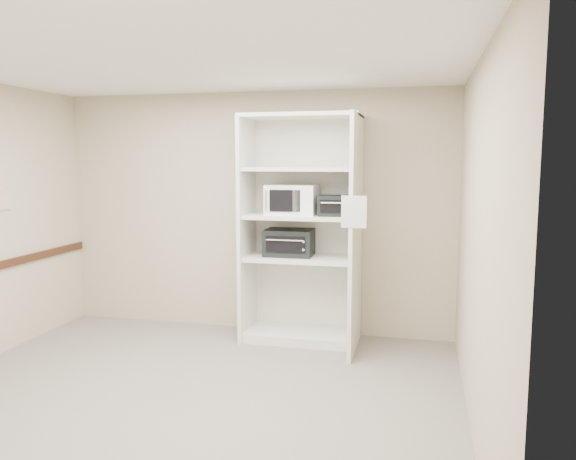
% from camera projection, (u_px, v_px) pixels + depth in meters
% --- Properties ---
extents(floor, '(4.50, 4.00, 0.01)m').
position_uv_depth(floor, '(184.00, 398.00, 4.62)').
color(floor, slate).
rests_on(floor, ground).
extents(ceiling, '(4.50, 4.00, 0.01)m').
position_uv_depth(ceiling, '(176.00, 60.00, 4.28)').
color(ceiling, white).
extents(wall_back, '(4.50, 0.02, 2.70)m').
position_uv_depth(wall_back, '(254.00, 213.00, 6.38)').
color(wall_back, tan).
rests_on(wall_back, ground).
extents(wall_right, '(0.02, 4.00, 2.70)m').
position_uv_depth(wall_right, '(478.00, 245.00, 3.93)').
color(wall_right, tan).
rests_on(wall_right, ground).
extents(shelving_unit, '(1.24, 0.92, 2.42)m').
position_uv_depth(shelving_unit, '(305.00, 237.00, 5.97)').
color(shelving_unit, silver).
rests_on(shelving_unit, floor).
extents(microwave, '(0.53, 0.40, 0.31)m').
position_uv_depth(microwave, '(292.00, 200.00, 5.96)').
color(microwave, white).
rests_on(microwave, shelving_unit).
extents(toaster_oven_upper, '(0.39, 0.31, 0.21)m').
position_uv_depth(toaster_oven_upper, '(336.00, 206.00, 5.81)').
color(toaster_oven_upper, black).
rests_on(toaster_oven_upper, shelving_unit).
extents(toaster_oven_lower, '(0.52, 0.40, 0.28)m').
position_uv_depth(toaster_oven_lower, '(289.00, 242.00, 6.05)').
color(toaster_oven_lower, black).
rests_on(toaster_oven_lower, shelving_unit).
extents(paper_sign, '(0.23, 0.02, 0.29)m').
position_uv_depth(paper_sign, '(354.00, 212.00, 5.18)').
color(paper_sign, white).
rests_on(paper_sign, shelving_unit).
extents(wall_poster, '(0.01, 0.22, 0.31)m').
position_uv_depth(wall_poster, '(2.00, 194.00, 5.62)').
color(wall_poster, silver).
rests_on(wall_poster, wall_left).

